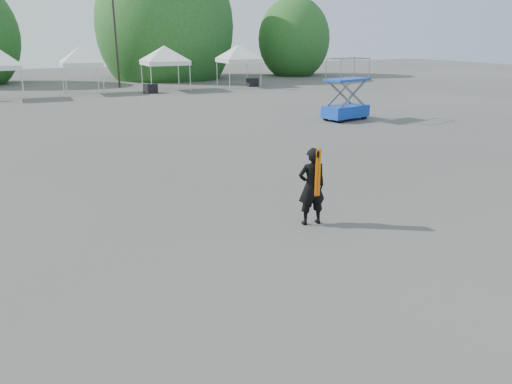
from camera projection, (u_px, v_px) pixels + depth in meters
name	position (u px, v px, depth m)	size (l,w,h in m)	color
ground	(250.00, 218.00, 11.81)	(120.00, 120.00, 0.00)	#474442
light_pole_east	(114.00, 16.00, 38.93)	(0.60, 0.25, 9.80)	black
tree_mid_e	(165.00, 26.00, 47.61)	(5.12, 5.12, 7.79)	#382314
tree_far_e	(294.00, 39.00, 51.55)	(3.84, 3.84, 5.84)	#382314
tent_e	(80.00, 50.00, 35.47)	(3.83, 3.83, 3.88)	silver
tent_f	(164.00, 49.00, 37.45)	(4.46, 4.46, 3.88)	silver
tent_g	(238.00, 48.00, 40.70)	(4.19, 4.19, 3.88)	silver
man	(312.00, 186.00, 11.21)	(0.70, 0.51, 1.79)	black
scissor_lift	(347.00, 89.00, 24.85)	(2.55, 1.66, 3.04)	#0D22B3
crate_mid	(150.00, 89.00, 36.58)	(0.87, 0.68, 0.68)	black
crate_east	(253.00, 82.00, 41.35)	(0.85, 0.66, 0.66)	black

